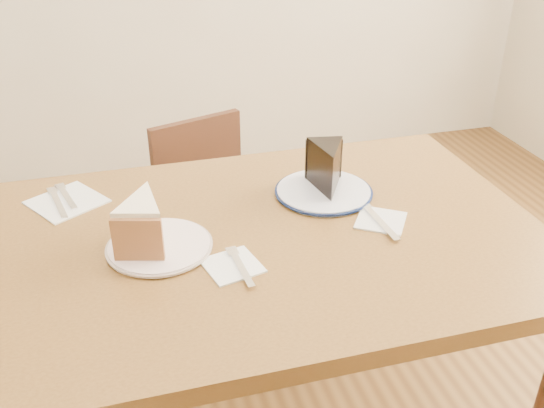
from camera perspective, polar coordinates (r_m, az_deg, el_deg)
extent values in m
cube|color=#513416|center=(1.31, -0.61, -3.42)|extent=(1.20, 0.80, 0.04)
cylinder|color=#3A1B11|center=(1.80, -20.72, -10.14)|extent=(0.06, 0.06, 0.71)
cylinder|color=#3A1B11|center=(1.96, 12.29, -5.11)|extent=(0.06, 0.06, 0.71)
cube|color=black|center=(1.95, -4.37, -3.15)|extent=(0.47, 0.47, 0.04)
cylinder|color=black|center=(2.24, -2.74, -4.64)|extent=(0.03, 0.03, 0.38)
cylinder|color=black|center=(2.13, -9.97, -7.22)|extent=(0.03, 0.03, 0.38)
cylinder|color=black|center=(2.03, 1.97, -8.72)|extent=(0.03, 0.03, 0.38)
cylinder|color=black|center=(1.91, -5.84, -11.94)|extent=(0.03, 0.03, 0.38)
cube|color=black|center=(1.99, -6.98, 3.47)|extent=(0.31, 0.13, 0.33)
cylinder|color=white|center=(1.27, -10.55, -3.94)|extent=(0.21, 0.21, 0.01)
cylinder|color=white|center=(1.46, 4.87, 1.17)|extent=(0.22, 0.22, 0.01)
cube|color=white|center=(1.20, -3.76, -5.81)|extent=(0.12, 0.12, 0.00)
cube|color=white|center=(1.36, 10.21, -1.53)|extent=(0.14, 0.14, 0.00)
cube|color=white|center=(1.49, -18.75, 0.20)|extent=(0.20, 0.20, 0.00)
cube|color=silver|center=(1.19, -2.96, -5.93)|extent=(0.02, 0.14, 0.00)
cube|color=white|center=(1.35, 10.04, -1.55)|extent=(0.02, 0.17, 0.00)
cube|color=silver|center=(1.51, -18.77, 0.68)|extent=(0.05, 0.14, 0.00)
cube|color=silver|center=(1.49, -19.51, 0.15)|extent=(0.05, 0.16, 0.00)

